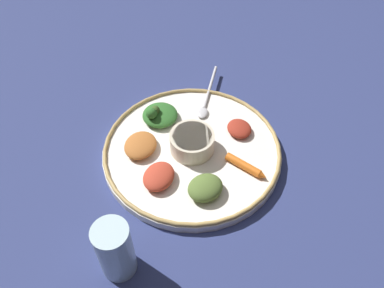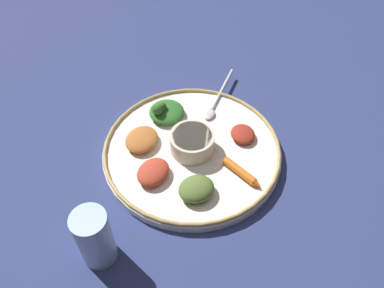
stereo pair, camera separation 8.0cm
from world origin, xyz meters
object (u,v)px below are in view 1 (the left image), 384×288
Objects in this scene: drinking_glass at (116,252)px; spoon at (206,99)px; center_bowl at (192,142)px; greens_pile at (159,115)px; carrot_near_spoon at (246,166)px.

spoon is at bearing 178.42° from drinking_glass.
spoon is 1.55× the size of drinking_glass.
drinking_glass is at bearing -6.40° from center_bowl.
drinking_glass is (0.32, 0.07, 0.02)m from greens_pile.
greens_pile is at bearing -40.21° from spoon.
carrot_near_spoon is at bearing 83.78° from center_bowl.
center_bowl is at bearing 173.60° from drinking_glass.
drinking_glass reaches higher than greens_pile.
greens_pile is at bearing -120.14° from center_bowl.
greens_pile is (0.09, -0.08, 0.01)m from spoon.
spoon is 0.41m from drinking_glass.
carrot_near_spoon is at bearing 40.22° from spoon.
drinking_glass is (0.27, -0.03, 0.01)m from center_bowl.
center_bowl is 0.15m from spoon.
greens_pile is 1.00× the size of carrot_near_spoon.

